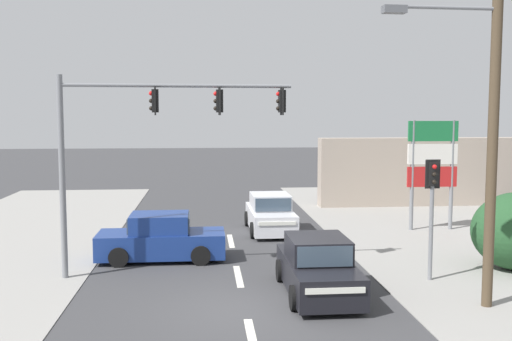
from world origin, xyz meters
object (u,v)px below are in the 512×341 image
object	(u,v)px
shopping_plaza_sign	(432,159)
sedan_receding_far	(318,268)
traffic_signal_mast	(144,131)
sedan_crossing_left	(161,239)
pedestal_signal_right_kerb	(432,199)
sedan_oncoming_near	(270,215)
utility_pole_foreground_right	(490,88)

from	to	relation	value
shopping_plaza_sign	sedan_receding_far	size ratio (longest dim) A/B	1.08
traffic_signal_mast	sedan_crossing_left	bearing A→B (deg)	80.50
pedestal_signal_right_kerb	sedan_oncoming_near	distance (m)	8.78
utility_pole_foreground_right	sedan_oncoming_near	size ratio (longest dim) A/B	2.41
sedan_crossing_left	sedan_receding_far	world-z (taller)	same
pedestal_signal_right_kerb	shopping_plaza_sign	world-z (taller)	shopping_plaza_sign
shopping_plaza_sign	sedan_receding_far	bearing A→B (deg)	-127.49
utility_pole_foreground_right	sedan_receding_far	xyz separation A→B (m)	(-3.93, 1.48, -4.80)
traffic_signal_mast	pedestal_signal_right_kerb	bearing A→B (deg)	-8.96
pedestal_signal_right_kerb	shopping_plaza_sign	size ratio (longest dim) A/B	0.77
pedestal_signal_right_kerb	sedan_receding_far	world-z (taller)	pedestal_signal_right_kerb
traffic_signal_mast	sedan_crossing_left	xyz separation A→B (m)	(0.32, 1.89, -3.65)
sedan_receding_far	traffic_signal_mast	bearing A→B (deg)	154.54
traffic_signal_mast	shopping_plaza_sign	size ratio (longest dim) A/B	1.50
pedestal_signal_right_kerb	utility_pole_foreground_right	bearing A→B (deg)	-80.64
shopping_plaza_sign	sedan_oncoming_near	size ratio (longest dim) A/B	1.08
sedan_crossing_left	sedan_oncoming_near	xyz separation A→B (m)	(4.17, 4.50, 0.00)
sedan_oncoming_near	sedan_receding_far	bearing A→B (deg)	-87.92
shopping_plaza_sign	pedestal_signal_right_kerb	bearing A→B (deg)	-111.39
traffic_signal_mast	shopping_plaza_sign	distance (m)	12.86
utility_pole_foreground_right	traffic_signal_mast	xyz separation A→B (m)	(-8.73, 3.77, -1.15)
sedan_oncoming_near	shopping_plaza_sign	bearing A→B (deg)	-2.48
pedestal_signal_right_kerb	sedan_crossing_left	distance (m)	8.80
sedan_crossing_left	traffic_signal_mast	bearing A→B (deg)	-99.50
utility_pole_foreground_right	sedan_crossing_left	distance (m)	11.22
utility_pole_foreground_right	sedan_oncoming_near	world-z (taller)	utility_pole_foreground_right
utility_pole_foreground_right	sedan_crossing_left	size ratio (longest dim) A/B	2.42
sedan_crossing_left	sedan_receding_far	xyz separation A→B (m)	(4.49, -4.17, 0.00)
sedan_crossing_left	sedan_oncoming_near	bearing A→B (deg)	47.20
utility_pole_foreground_right	shopping_plaza_sign	xyz separation A→B (m)	(2.50, 9.86, -2.52)
traffic_signal_mast	sedan_receding_far	xyz separation A→B (m)	(4.80, -2.29, -3.65)
traffic_signal_mast	sedan_oncoming_near	bearing A→B (deg)	54.93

